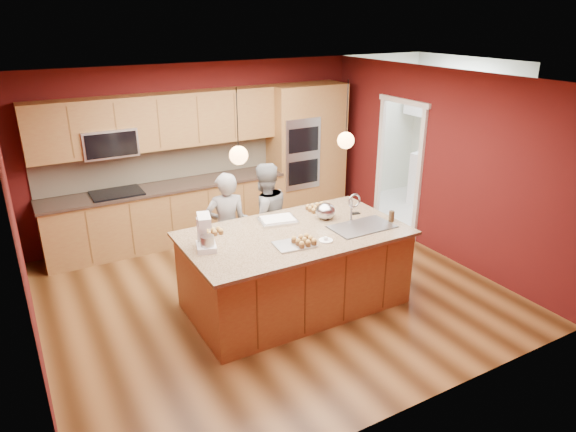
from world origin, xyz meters
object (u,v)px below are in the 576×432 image
person_right (265,219)px  person_left (227,228)px  island (296,268)px  stand_mixer (205,235)px  mixing_bowl (325,211)px

person_right → person_left: bearing=-1.8°
island → person_left: bearing=115.6°
island → stand_mixer: size_ratio=6.69×
person_left → island: bearing=126.2°
island → stand_mixer: 1.28m
island → mixing_bowl: bearing=19.1°
island → mixing_bowl: 0.81m
island → person_right: bearing=85.2°
person_left → mixing_bowl: person_left is taller
person_left → person_right: person_right is taller
person_right → mixing_bowl: size_ratio=6.19×
island → person_right: person_right is taller
person_left → mixing_bowl: bearing=152.1°
person_left → mixing_bowl: size_ratio=6.01×
person_left → stand_mixer: person_left is taller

